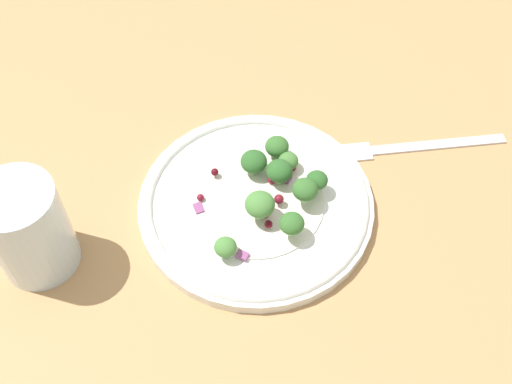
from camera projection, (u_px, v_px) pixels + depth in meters
ground_plane at (283, 216)px, 65.19cm from camera, size 180.00×180.00×2.00cm
plate at (256, 203)px, 63.88cm from camera, size 23.61×23.61×1.70cm
dressing_pool at (256, 200)px, 63.53cm from camera, size 13.69×13.69×0.20cm
broccoli_floret_0 at (292, 224)px, 59.41cm from camera, size 2.40×2.40×2.43cm
broccoli_floret_1 at (318, 181)px, 62.76cm from camera, size 2.18×2.18×2.20cm
broccoli_floret_2 at (288, 161)px, 64.92cm from camera, size 2.07×2.07×2.09cm
broccoli_floret_3 at (260, 205)px, 60.50cm from camera, size 2.91×2.91×2.94cm
broccoli_floret_4 at (305, 190)px, 61.58cm from camera, size 2.54×2.54×2.57cm
broccoli_floret_5 at (254, 162)px, 64.33cm from camera, size 2.71×2.71×2.74cm
broccoli_floret_6 at (277, 147)px, 65.73cm from camera, size 2.48×2.48×2.52cm
broccoli_floret_7 at (225, 247)px, 58.77cm from camera, size 2.12×2.12×2.15cm
broccoli_floret_8 at (279, 171)px, 63.62cm from camera, size 2.66×2.66×2.69cm
cranberry_0 at (280, 201)px, 62.28cm from camera, size 0.97×0.97×0.97cm
cranberry_1 at (292, 167)px, 65.46cm from camera, size 0.80×0.80×0.80cm
cranberry_2 at (200, 197)px, 63.18cm from camera, size 0.73×0.73×0.73cm
cranberry_3 at (265, 214)px, 61.48cm from camera, size 0.85×0.85×0.85cm
cranberry_4 at (215, 172)px, 64.69cm from camera, size 0.78×0.78×0.78cm
cranberry_5 at (276, 178)px, 64.58cm from camera, size 0.89×0.89×0.89cm
cranberry_6 at (268, 224)px, 60.86cm from camera, size 0.80×0.80×0.80cm
onion_bit_0 at (242, 255)px, 59.47cm from camera, size 1.40×1.36×0.37cm
onion_bit_1 at (261, 206)px, 62.92cm from camera, size 1.40×1.32×0.49cm
onion_bit_2 at (284, 177)px, 64.81cm from camera, size 1.73×1.69×0.40cm
onion_bit_3 at (199, 208)px, 62.79cm from camera, size 1.25×0.93×0.36cm
fork at (412, 146)px, 69.13cm from camera, size 7.35×18.27×0.50cm
water_glass at (28, 229)px, 57.03cm from camera, size 7.34×7.34×10.08cm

